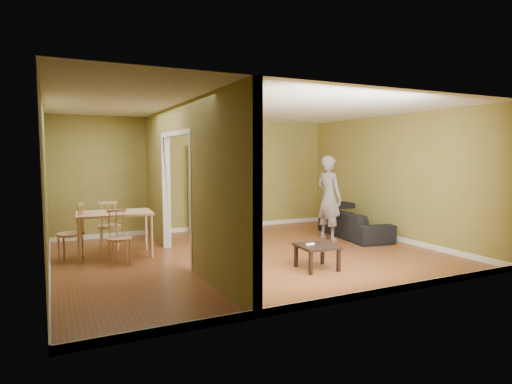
# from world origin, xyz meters

# --- Properties ---
(room_shell) EXTENTS (6.50, 6.50, 6.50)m
(room_shell) POSITION_xyz_m (0.00, 0.00, 1.30)
(room_shell) COLOR brown
(room_shell) RESTS_ON ground
(partition) EXTENTS (0.22, 5.50, 2.60)m
(partition) POSITION_xyz_m (-1.20, 0.00, 1.30)
(partition) COLOR olive
(partition) RESTS_ON ground
(wall_speaker) EXTENTS (0.10, 0.10, 0.10)m
(wall_speaker) POSITION_xyz_m (1.50, 2.69, 1.90)
(wall_speaker) COLOR black
(wall_speaker) RESTS_ON room_shell
(sofa) EXTENTS (2.05, 1.09, 0.75)m
(sofa) POSITION_xyz_m (2.70, 0.50, 0.37)
(sofa) COLOR black
(sofa) RESTS_ON ground
(person) EXTENTS (0.84, 0.70, 2.07)m
(person) POSITION_xyz_m (2.04, 0.51, 1.04)
(person) COLOR slate
(person) RESTS_ON ground
(bookshelf) EXTENTS (0.83, 0.36, 1.98)m
(bookshelf) POSITION_xyz_m (0.09, 2.61, 0.99)
(bookshelf) COLOR white
(bookshelf) RESTS_ON ground
(paper_box_navy_a) EXTENTS (0.46, 0.30, 0.24)m
(paper_box_navy_a) POSITION_xyz_m (0.11, 2.56, 0.54)
(paper_box_navy_a) COLOR navy
(paper_box_navy_a) RESTS_ON bookshelf
(paper_box_teal) EXTENTS (0.41, 0.27, 0.21)m
(paper_box_teal) POSITION_xyz_m (0.05, 2.56, 0.91)
(paper_box_teal) COLOR #0A624A
(paper_box_teal) RESTS_ON bookshelf
(paper_box_navy_b) EXTENTS (0.43, 0.28, 0.22)m
(paper_box_navy_b) POSITION_xyz_m (0.09, 2.56, 1.30)
(paper_box_navy_b) COLOR #1B2447
(paper_box_navy_b) RESTS_ON bookshelf
(paper_box_navy_c) EXTENTS (0.43, 0.28, 0.22)m
(paper_box_navy_c) POSITION_xyz_m (0.11, 2.56, 1.53)
(paper_box_navy_c) COLOR navy
(paper_box_navy_c) RESTS_ON bookshelf
(coffee_table) EXTENTS (0.58, 0.58, 0.38)m
(coffee_table) POSITION_xyz_m (0.51, -1.34, 0.33)
(coffee_table) COLOR black
(coffee_table) RESTS_ON ground
(game_controller) EXTENTS (0.14, 0.04, 0.03)m
(game_controller) POSITION_xyz_m (0.42, -1.28, 0.40)
(game_controller) COLOR white
(game_controller) RESTS_ON coffee_table
(dining_table) EXTENTS (1.25, 0.84, 0.78)m
(dining_table) POSITION_xyz_m (-2.20, 0.90, 0.70)
(dining_table) COLOR tan
(dining_table) RESTS_ON ground
(chair_left) EXTENTS (0.55, 0.55, 0.98)m
(chair_left) POSITION_xyz_m (-2.91, 0.87, 0.49)
(chair_left) COLOR tan
(chair_left) RESTS_ON ground
(chair_near) EXTENTS (0.43, 0.43, 0.88)m
(chair_near) POSITION_xyz_m (-2.21, 0.35, 0.44)
(chair_near) COLOR #CAB781
(chair_near) RESTS_ON ground
(chair_far) EXTENTS (0.49, 0.49, 0.93)m
(chair_far) POSITION_xyz_m (-2.21, 1.56, 0.46)
(chair_far) COLOR #D9C180
(chair_far) RESTS_ON ground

